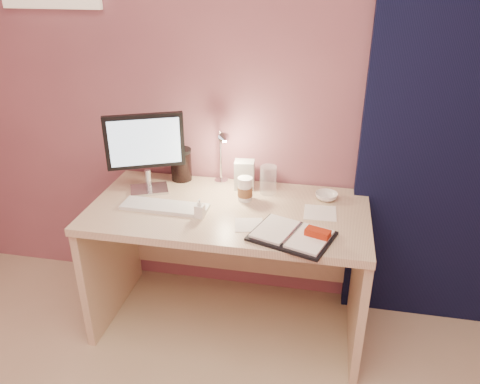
% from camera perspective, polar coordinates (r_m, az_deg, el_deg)
% --- Properties ---
extents(room, '(3.50, 3.50, 3.50)m').
position_cam_1_polar(room, '(2.49, 22.30, 7.80)').
color(room, '#C6B28E').
rests_on(room, ground).
extents(desk, '(1.40, 0.70, 0.73)m').
position_cam_1_polar(desk, '(2.52, -1.03, -5.73)').
color(desk, beige).
rests_on(desk, ground).
extents(monitor, '(0.38, 0.21, 0.43)m').
position_cam_1_polar(monitor, '(2.48, -11.52, 5.51)').
color(monitor, silver).
rests_on(monitor, desk).
extents(keyboard, '(0.44, 0.14, 0.02)m').
position_cam_1_polar(keyboard, '(2.37, -9.14, -1.78)').
color(keyboard, silver).
rests_on(keyboard, desk).
extents(planner, '(0.41, 0.36, 0.05)m').
position_cam_1_polar(planner, '(2.11, 6.61, -5.23)').
color(planner, black).
rests_on(planner, desk).
extents(paper_a, '(0.16, 0.16, 0.00)m').
position_cam_1_polar(paper_a, '(2.20, 1.11, -4.01)').
color(paper_a, white).
rests_on(paper_a, desk).
extents(paper_b, '(0.16, 0.16, 0.00)m').
position_cam_1_polar(paper_b, '(2.34, 9.74, -2.51)').
color(paper_b, white).
rests_on(paper_b, desk).
extents(coffee_cup, '(0.08, 0.08, 0.13)m').
position_cam_1_polar(coffee_cup, '(2.40, 0.62, 0.28)').
color(coffee_cup, white).
rests_on(coffee_cup, desk).
extents(clear_cup, '(0.09, 0.09, 0.15)m').
position_cam_1_polar(clear_cup, '(2.48, 3.46, 1.49)').
color(clear_cup, white).
rests_on(clear_cup, desk).
extents(bowl, '(0.15, 0.15, 0.04)m').
position_cam_1_polar(bowl, '(2.47, 10.49, -0.52)').
color(bowl, white).
rests_on(bowl, desk).
extents(lotion_bottle, '(0.05, 0.05, 0.10)m').
position_cam_1_polar(lotion_bottle, '(2.25, -4.94, -2.00)').
color(lotion_bottle, white).
rests_on(lotion_bottle, desk).
extents(dark_jar, '(0.12, 0.12, 0.16)m').
position_cam_1_polar(dark_jar, '(2.65, -7.18, 3.17)').
color(dark_jar, black).
rests_on(dark_jar, desk).
extents(product_box, '(0.11, 0.09, 0.16)m').
position_cam_1_polar(product_box, '(2.53, 0.54, 2.12)').
color(product_box, beige).
rests_on(product_box, desk).
extents(desk_lamp, '(0.13, 0.20, 0.33)m').
position_cam_1_polar(desk_lamp, '(2.49, -3.52, 4.89)').
color(desk_lamp, silver).
rests_on(desk_lamp, desk).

